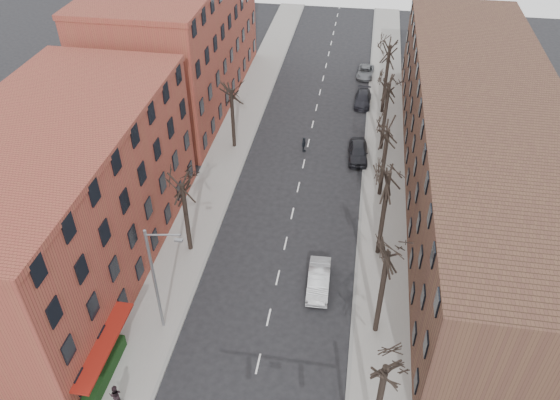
% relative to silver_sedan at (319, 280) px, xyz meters
% --- Properties ---
extents(sidewalk_left, '(4.00, 90.00, 0.15)m').
position_rel_silver_sedan_xyz_m(sidewalk_left, '(-11.22, 19.49, -0.69)').
color(sidewalk_left, gray).
rests_on(sidewalk_left, ground).
extents(sidewalk_right, '(4.00, 90.00, 0.15)m').
position_rel_silver_sedan_xyz_m(sidewalk_right, '(4.78, 19.49, -0.69)').
color(sidewalk_right, gray).
rests_on(sidewalk_right, ground).
extents(building_left_near, '(12.00, 26.00, 12.00)m').
position_rel_silver_sedan_xyz_m(building_left_near, '(-19.22, -0.51, 5.24)').
color(building_left_near, brown).
rests_on(building_left_near, ground).
extents(building_left_far, '(12.00, 28.00, 14.00)m').
position_rel_silver_sedan_xyz_m(building_left_far, '(-19.22, 28.49, 6.24)').
color(building_left_far, brown).
rests_on(building_left_far, ground).
extents(building_right, '(12.00, 50.00, 10.00)m').
position_rel_silver_sedan_xyz_m(building_right, '(12.78, 14.49, 4.24)').
color(building_right, '#4D3223').
rests_on(building_right, ground).
extents(awning_left, '(1.20, 7.00, 0.15)m').
position_rel_silver_sedan_xyz_m(awning_left, '(-12.62, -9.51, -0.76)').
color(awning_left, maroon).
rests_on(awning_left, ground).
extents(hedge, '(0.80, 6.00, 1.00)m').
position_rel_silver_sedan_xyz_m(hedge, '(-12.72, -10.51, -0.11)').
color(hedge, black).
rests_on(hedge, sidewalk_left).
extents(tree_right_b, '(5.20, 5.20, 10.80)m').
position_rel_silver_sedan_xyz_m(tree_right_b, '(4.38, -3.51, -0.76)').
color(tree_right_b, black).
rests_on(tree_right_b, ground).
extents(tree_right_c, '(5.20, 5.20, 11.60)m').
position_rel_silver_sedan_xyz_m(tree_right_c, '(4.38, 4.49, -0.76)').
color(tree_right_c, black).
rests_on(tree_right_c, ground).
extents(tree_right_d, '(5.20, 5.20, 10.00)m').
position_rel_silver_sedan_xyz_m(tree_right_d, '(4.38, 12.49, -0.76)').
color(tree_right_d, black).
rests_on(tree_right_d, ground).
extents(tree_right_e, '(5.20, 5.20, 10.80)m').
position_rel_silver_sedan_xyz_m(tree_right_e, '(4.38, 20.49, -0.76)').
color(tree_right_e, black).
rests_on(tree_right_e, ground).
extents(tree_right_f, '(5.20, 5.20, 11.60)m').
position_rel_silver_sedan_xyz_m(tree_right_f, '(4.38, 28.49, -0.76)').
color(tree_right_f, black).
rests_on(tree_right_f, ground).
extents(tree_left_a, '(5.20, 5.20, 9.50)m').
position_rel_silver_sedan_xyz_m(tree_left_a, '(-10.82, 2.49, -0.76)').
color(tree_left_a, black).
rests_on(tree_left_a, ground).
extents(tree_left_b, '(5.20, 5.20, 9.50)m').
position_rel_silver_sedan_xyz_m(tree_left_b, '(-10.82, 18.49, -0.76)').
color(tree_left_b, black).
rests_on(tree_left_b, ground).
extents(streetlight, '(2.45, 0.22, 9.03)m').
position_rel_silver_sedan_xyz_m(streetlight, '(-10.25, -5.51, 4.25)').
color(streetlight, slate).
rests_on(streetlight, ground).
extents(silver_sedan, '(1.78, 4.68, 1.53)m').
position_rel_silver_sedan_xyz_m(silver_sedan, '(0.00, 0.00, 0.00)').
color(silver_sedan, '#A5A9AC').
rests_on(silver_sedan, ground).
extents(parked_car_near, '(2.17, 4.83, 1.61)m').
position_rel_silver_sedan_xyz_m(parked_car_near, '(2.08, 18.36, 0.04)').
color(parked_car_near, black).
rests_on(parked_car_near, ground).
extents(parked_car_mid, '(2.00, 4.66, 1.34)m').
position_rel_silver_sedan_xyz_m(parked_car_mid, '(2.08, 30.23, -0.09)').
color(parked_car_mid, black).
rests_on(parked_car_mid, ground).
extents(parked_car_far, '(2.31, 4.46, 1.20)m').
position_rel_silver_sedan_xyz_m(parked_car_far, '(2.08, 37.98, -0.16)').
color(parked_car_far, slate).
rests_on(parked_car_far, ground).
extents(pedestrian_b, '(0.85, 0.71, 1.57)m').
position_rel_silver_sedan_xyz_m(pedestrian_b, '(-11.26, -11.72, 0.17)').
color(pedestrian_b, black).
rests_on(pedestrian_b, sidewalk_left).
extents(pedestrian_crossing, '(0.61, 1.03, 1.64)m').
position_rel_silver_sedan_xyz_m(pedestrian_crossing, '(-3.51, 18.79, 0.06)').
color(pedestrian_crossing, black).
rests_on(pedestrian_crossing, ground).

